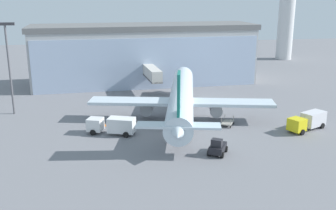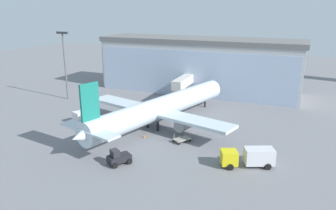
{
  "view_description": "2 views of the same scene",
  "coord_description": "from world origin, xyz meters",
  "px_view_note": "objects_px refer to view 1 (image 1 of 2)",
  "views": [
    {
      "loc": [
        -10.42,
        -55.28,
        20.63
      ],
      "look_at": [
        0.64,
        8.33,
        2.39
      ],
      "focal_mm": 42.0,
      "sensor_mm": 36.0,
      "label": 1
    },
    {
      "loc": [
        28.78,
        -43.62,
        21.34
      ],
      "look_at": [
        3.39,
        10.51,
        3.55
      ],
      "focal_mm": 35.0,
      "sensor_mm": 36.0,
      "label": 2
    }
  ],
  "objects_px": {
    "fuel_truck": "(308,121)",
    "pushback_tug": "(218,147)",
    "jet_bridge": "(150,72)",
    "baggage_cart": "(228,123)",
    "catering_truck": "(113,125)",
    "airplane": "(181,98)",
    "apron_light_mast": "(9,60)",
    "safety_cone_nose": "(190,128)",
    "safety_cone_wingtip": "(105,125)"
  },
  "relations": [
    {
      "from": "baggage_cart",
      "to": "catering_truck",
      "type": "bearing_deg",
      "value": 123.62
    },
    {
      "from": "apron_light_mast",
      "to": "pushback_tug",
      "type": "distance_m",
      "value": 39.81
    },
    {
      "from": "apron_light_mast",
      "to": "safety_cone_nose",
      "type": "distance_m",
      "value": 33.52
    },
    {
      "from": "fuel_truck",
      "to": "safety_cone_wingtip",
      "type": "height_order",
      "value": "fuel_truck"
    },
    {
      "from": "pushback_tug",
      "to": "safety_cone_wingtip",
      "type": "distance_m",
      "value": 20.43
    },
    {
      "from": "jet_bridge",
      "to": "pushback_tug",
      "type": "bearing_deg",
      "value": -177.33
    },
    {
      "from": "jet_bridge",
      "to": "safety_cone_nose",
      "type": "xyz_separation_m",
      "value": [
        2.87,
        -25.74,
        -4.15
      ]
    },
    {
      "from": "catering_truck",
      "to": "fuel_truck",
      "type": "relative_size",
      "value": 1.01
    },
    {
      "from": "jet_bridge",
      "to": "airplane",
      "type": "bearing_deg",
      "value": -175.96
    },
    {
      "from": "airplane",
      "to": "baggage_cart",
      "type": "relative_size",
      "value": 12.23
    },
    {
      "from": "apron_light_mast",
      "to": "fuel_truck",
      "type": "height_order",
      "value": "apron_light_mast"
    },
    {
      "from": "pushback_tug",
      "to": "safety_cone_nose",
      "type": "xyz_separation_m",
      "value": [
        -1.49,
        10.16,
        -0.7
      ]
    },
    {
      "from": "jet_bridge",
      "to": "fuel_truck",
      "type": "xyz_separation_m",
      "value": [
        21.29,
        -28.75,
        -2.95
      ]
    },
    {
      "from": "pushback_tug",
      "to": "safety_cone_wingtip",
      "type": "bearing_deg",
      "value": 76.67
    },
    {
      "from": "airplane",
      "to": "safety_cone_wingtip",
      "type": "height_order",
      "value": "airplane"
    },
    {
      "from": "apron_light_mast",
      "to": "airplane",
      "type": "xyz_separation_m",
      "value": [
        28.97,
        -7.57,
        -6.18
      ]
    },
    {
      "from": "fuel_truck",
      "to": "safety_cone_nose",
      "type": "distance_m",
      "value": 18.7
    },
    {
      "from": "jet_bridge",
      "to": "apron_light_mast",
      "type": "height_order",
      "value": "apron_light_mast"
    },
    {
      "from": "catering_truck",
      "to": "fuel_truck",
      "type": "bearing_deg",
      "value": -165.11
    },
    {
      "from": "fuel_truck",
      "to": "safety_cone_wingtip",
      "type": "bearing_deg",
      "value": -38.97
    },
    {
      "from": "baggage_cart",
      "to": "jet_bridge",
      "type": "bearing_deg",
      "value": 51.72
    },
    {
      "from": "apron_light_mast",
      "to": "baggage_cart",
      "type": "distance_m",
      "value": 38.94
    },
    {
      "from": "jet_bridge",
      "to": "fuel_truck",
      "type": "distance_m",
      "value": 35.9
    },
    {
      "from": "catering_truck",
      "to": "baggage_cart",
      "type": "relative_size",
      "value": 2.36
    },
    {
      "from": "apron_light_mast",
      "to": "jet_bridge",
      "type": "bearing_deg",
      "value": 24.41
    },
    {
      "from": "airplane",
      "to": "safety_cone_nose",
      "type": "height_order",
      "value": "airplane"
    },
    {
      "from": "apron_light_mast",
      "to": "safety_cone_wingtip",
      "type": "bearing_deg",
      "value": -31.69
    },
    {
      "from": "pushback_tug",
      "to": "catering_truck",
      "type": "bearing_deg",
      "value": 83.53
    },
    {
      "from": "jet_bridge",
      "to": "catering_truck",
      "type": "height_order",
      "value": "jet_bridge"
    },
    {
      "from": "catering_truck",
      "to": "safety_cone_nose",
      "type": "distance_m",
      "value": 12.01
    },
    {
      "from": "apron_light_mast",
      "to": "safety_cone_nose",
      "type": "relative_size",
      "value": 29.22
    },
    {
      "from": "airplane",
      "to": "fuel_truck",
      "type": "bearing_deg",
      "value": -103.7
    },
    {
      "from": "catering_truck",
      "to": "pushback_tug",
      "type": "bearing_deg",
      "value": 163.37
    },
    {
      "from": "baggage_cart",
      "to": "safety_cone_wingtip",
      "type": "xyz_separation_m",
      "value": [
        -19.72,
        3.05,
        -0.23
      ]
    },
    {
      "from": "apron_light_mast",
      "to": "baggage_cart",
      "type": "relative_size",
      "value": 4.98
    },
    {
      "from": "baggage_cart",
      "to": "pushback_tug",
      "type": "bearing_deg",
      "value": -173.66
    },
    {
      "from": "airplane",
      "to": "pushback_tug",
      "type": "distance_m",
      "value": 16.75
    },
    {
      "from": "fuel_truck",
      "to": "safety_cone_wingtip",
      "type": "relative_size",
      "value": 13.67
    },
    {
      "from": "safety_cone_wingtip",
      "to": "safety_cone_nose",
      "type": "bearing_deg",
      "value": -17.28
    },
    {
      "from": "fuel_truck",
      "to": "pushback_tug",
      "type": "bearing_deg",
      "value": -3.39
    },
    {
      "from": "baggage_cart",
      "to": "pushback_tug",
      "type": "distance_m",
      "value": 12.31
    },
    {
      "from": "fuel_truck",
      "to": "baggage_cart",
      "type": "height_order",
      "value": "fuel_truck"
    },
    {
      "from": "jet_bridge",
      "to": "catering_truck",
      "type": "bearing_deg",
      "value": 156.23
    },
    {
      "from": "safety_cone_wingtip",
      "to": "baggage_cart",
      "type": "bearing_deg",
      "value": -8.8
    },
    {
      "from": "apron_light_mast",
      "to": "catering_truck",
      "type": "xyz_separation_m",
      "value": [
        17.05,
        -13.77,
        -8.25
      ]
    },
    {
      "from": "catering_truck",
      "to": "safety_cone_nose",
      "type": "bearing_deg",
      "value": -159.79
    },
    {
      "from": "baggage_cart",
      "to": "pushback_tug",
      "type": "height_order",
      "value": "pushback_tug"
    },
    {
      "from": "pushback_tug",
      "to": "safety_cone_nose",
      "type": "bearing_deg",
      "value": 39.28
    },
    {
      "from": "jet_bridge",
      "to": "safety_cone_nose",
      "type": "bearing_deg",
      "value": -177.89
    },
    {
      "from": "catering_truck",
      "to": "safety_cone_wingtip",
      "type": "bearing_deg",
      "value": -52.68
    }
  ]
}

